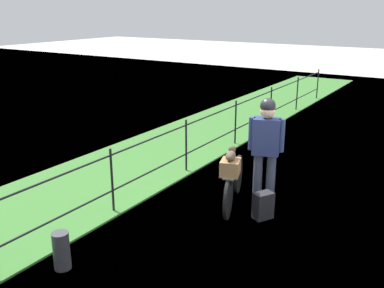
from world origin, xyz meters
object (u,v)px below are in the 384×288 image
at_px(wooden_crate, 230,167).
at_px(backpack_on_paving, 263,206).
at_px(mooring_bollard, 61,251).
at_px(terrier_dog, 231,154).
at_px(bicycle_main, 233,185).
at_px(cyclist_person, 266,142).

distance_m(wooden_crate, backpack_on_paving, 0.74).
bearing_deg(mooring_bollard, terrier_dog, -23.22).
distance_m(terrier_dog, backpack_on_paving, 0.89).
bearing_deg(wooden_crate, bicycle_main, 17.98).
xyz_separation_m(terrier_dog, mooring_bollard, (-2.32, 1.00, -0.70)).
bearing_deg(bicycle_main, cyclist_person, -51.49).
xyz_separation_m(wooden_crate, terrier_dog, (0.02, 0.01, 0.19)).
bearing_deg(wooden_crate, cyclist_person, -23.07).
bearing_deg(cyclist_person, bicycle_main, 128.51).
distance_m(bicycle_main, terrier_dog, 0.68).
relative_size(cyclist_person, backpack_on_paving, 4.21).
distance_m(bicycle_main, mooring_bollard, 2.78).
bearing_deg(terrier_dog, mooring_bollard, 156.78).
relative_size(terrier_dog, mooring_bollard, 0.69).
height_order(backpack_on_paving, mooring_bollard, mooring_bollard).
height_order(wooden_crate, terrier_dog, terrier_dog).
relative_size(bicycle_main, mooring_bollard, 3.31).
height_order(bicycle_main, cyclist_person, cyclist_person).
xyz_separation_m(bicycle_main, mooring_bollard, (-2.63, 0.90, -0.10)).
xyz_separation_m(cyclist_person, backpack_on_paving, (-0.47, -0.20, -0.80)).
bearing_deg(mooring_bollard, cyclist_person, -23.48).
relative_size(wooden_crate, terrier_dog, 1.00).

